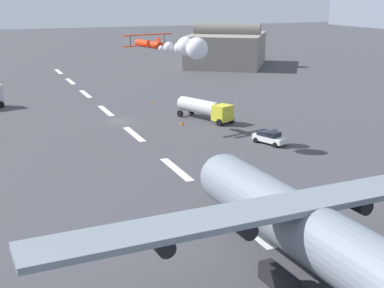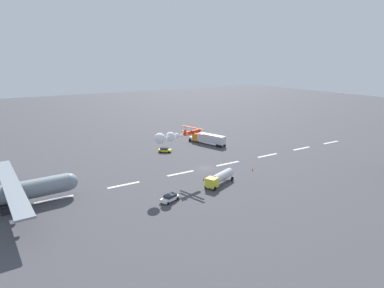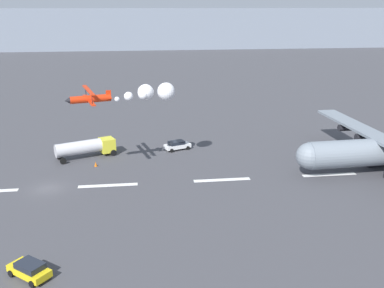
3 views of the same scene
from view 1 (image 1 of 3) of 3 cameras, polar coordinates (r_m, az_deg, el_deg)
name	(u,v)px [view 1 (image 1 of 3)]	position (r m, az deg, el deg)	size (l,w,h in m)	color
ground_plane	(119,121)	(78.40, -7.78, 2.40)	(440.00, 440.00, 0.00)	#424247
runway_stripe_0	(59,72)	(131.76, -13.95, 7.46)	(8.00, 0.90, 0.01)	white
runway_stripe_1	(70,81)	(116.34, -12.76, 6.49)	(8.00, 0.90, 0.01)	white
runway_stripe_2	(86,94)	(101.03, -11.21, 5.23)	(8.00, 0.90, 0.01)	white
runway_stripe_3	(106,111)	(85.88, -9.12, 3.51)	(8.00, 0.90, 0.01)	white
runway_stripe_4	(134,134)	(71.00, -6.17, 1.05)	(8.00, 0.90, 0.01)	white
runway_stripe_5	(176,169)	(56.61, -1.68, -2.68)	(8.00, 0.90, 0.01)	white
runway_stripe_6	(246,227)	(43.19, 5.79, -8.78)	(8.00, 0.90, 0.01)	white
cargo_transport_plane	(294,219)	(36.67, 10.80, -7.81)	(24.15, 35.98, 11.17)	gray
stunt_biplane_red	(182,47)	(65.47, -1.11, 10.26)	(14.96, 7.54, 2.53)	red
fuel_tanker_truck	(205,108)	(78.18, 1.39, 3.81)	(9.61, 5.91, 2.90)	yellow
airport_staff_sedan	(270,137)	(66.59, 8.24, 0.71)	(4.70, 3.21, 1.52)	white
hangar_building	(227,48)	(139.33, 3.71, 10.07)	(29.99, 28.30, 10.62)	gray
traffic_cone_near	(153,102)	(89.77, -4.14, 4.44)	(0.44, 0.44, 0.75)	orange
traffic_cone_far	(182,123)	(75.33, -1.07, 2.29)	(0.44, 0.44, 0.75)	orange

